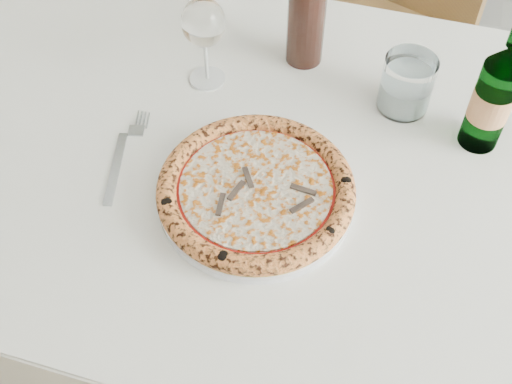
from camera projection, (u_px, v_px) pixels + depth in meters
dining_table at (272, 186)px, 1.11m from camera, size 1.47×0.88×0.76m
chair_far at (396, 1)px, 1.66m from camera, size 0.50×0.50×0.93m
plate at (256, 197)px, 0.97m from camera, size 0.30×0.30×0.02m
pizza at (256, 189)px, 0.96m from camera, size 0.30×0.30×0.03m
fork at (122, 156)px, 1.03m from camera, size 0.05×0.21×0.00m
wine_glass at (204, 25)px, 1.05m from camera, size 0.07×0.07×0.17m
tumbler at (406, 87)px, 1.07m from camera, size 0.09×0.09×0.10m
beer_bottle at (494, 97)px, 0.98m from camera, size 0.06×0.06×0.24m
wine_bottle at (307, 5)px, 1.09m from camera, size 0.07×0.07×0.27m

